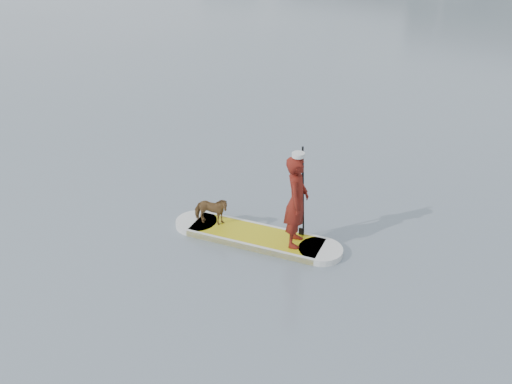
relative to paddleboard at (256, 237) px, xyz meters
The scene contains 6 objects.
ground 3.36m from the paddleboard, 162.61° to the left, with size 140.00×140.00×0.00m, color slate.
paddleboard is the anchor object (origin of this frame).
paddler 1.19m from the paddleboard, 14.63° to the left, with size 0.62×0.41×1.70m, color maroon.
white_cap 1.95m from the paddleboard, 14.63° to the left, with size 0.22×0.22×0.07m, color silver.
dog 0.99m from the paddleboard, 165.37° to the right, with size 0.31×0.68×0.58m, color #53341C.
paddle 1.12m from the paddleboard, 35.58° to the left, with size 0.11×0.30×2.00m.
Camera 1 is at (8.66, -8.10, 5.76)m, focal length 40.00 mm.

